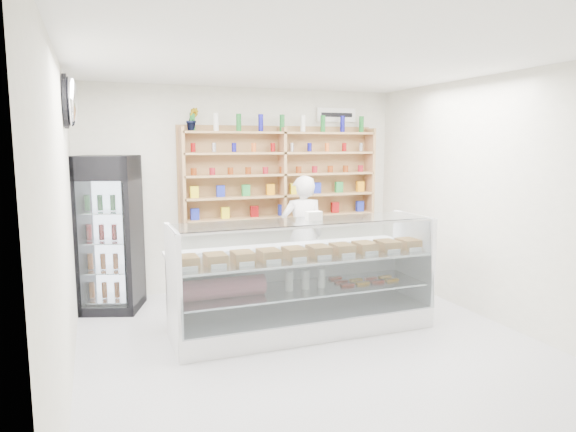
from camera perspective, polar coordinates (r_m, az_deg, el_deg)
name	(u,v)px	position (r m, az deg, el deg)	size (l,w,h in m)	color
room	(318,210)	(4.93, 3.30, 0.68)	(5.00, 5.00, 5.00)	#BABABF
display_counter	(303,300)	(5.65, 1.68, -9.34)	(2.82, 0.84, 1.23)	white
shop_worker	(302,235)	(6.95, 1.61, -2.11)	(0.59, 0.39, 1.61)	silver
drinks_cooler	(109,233)	(6.60, -19.23, -1.84)	(0.86, 0.85, 1.89)	black
wall_shelving	(282,175)	(7.26, -0.65, 4.60)	(2.84, 0.28, 1.33)	#B07853
potted_plant	(192,119)	(6.92, -10.58, 10.51)	(0.16, 0.13, 0.30)	#1E6626
security_mirror	(71,101)	(5.68, -22.98, 11.65)	(0.15, 0.50, 0.50)	silver
wall_sign	(336,115)	(7.73, 5.39, 11.12)	(0.62, 0.03, 0.20)	white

